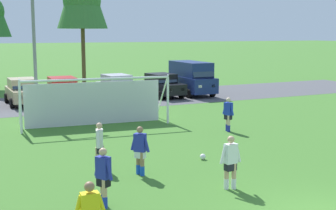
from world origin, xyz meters
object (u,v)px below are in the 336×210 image
at_px(player_defender_far, 103,177).
at_px(parked_car_slot_center_left, 63,90).
at_px(soccer_goal, 95,100).
at_px(player_winger_right, 140,151).
at_px(parked_car_slot_center_right, 162,85).
at_px(player_winger_left, 100,146).
at_px(soccer_ball, 203,157).
at_px(parked_car_slot_right, 191,77).
at_px(street_lamp, 38,54).
at_px(parked_car_slot_left, 23,91).
at_px(player_striker_near, 230,162).
at_px(parked_car_slot_center, 117,86).
at_px(player_midfield_center, 228,114).

xyz_separation_m(player_defender_far, parked_car_slot_center_left, (3.41, 19.52, 0.05)).
bearing_deg(player_defender_far, soccer_goal, 74.28).
height_order(player_winger_right, parked_car_slot_center_right, parked_car_slot_center_right).
xyz_separation_m(player_winger_left, parked_car_slot_center_right, (9.67, 15.78, 0.05)).
xyz_separation_m(soccer_ball, player_winger_left, (-3.82, 0.48, 0.71)).
distance_m(parked_car_slot_center_left, parked_car_slot_right, 9.76).
bearing_deg(parked_car_slot_center_right, player_winger_right, -117.00).
relative_size(parked_car_slot_center_left, parked_car_slot_right, 0.88).
height_order(soccer_ball, street_lamp, street_lamp).
height_order(player_defender_far, player_winger_right, same).
bearing_deg(parked_car_slot_left, player_winger_right, -86.36).
height_order(player_striker_near, parked_car_slot_center, parked_car_slot_center).
relative_size(soccer_goal, parked_car_slot_center_right, 1.75).
relative_size(player_winger_left, player_winger_right, 1.00).
xyz_separation_m(player_winger_left, parked_car_slot_center, (6.41, 16.35, 0.05)).
xyz_separation_m(parked_car_slot_left, parked_car_slot_center_left, (2.54, -0.32, 0.00)).
height_order(player_midfield_center, parked_car_slot_left, parked_car_slot_left).
bearing_deg(soccer_ball, player_defender_far, -148.28).
distance_m(parked_car_slot_left, street_lamp, 5.80).
distance_m(player_striker_near, parked_car_slot_center_left, 19.77).
bearing_deg(street_lamp, player_midfield_center, -46.88).
distance_m(player_defender_far, parked_car_slot_right, 23.36).
relative_size(player_defender_far, parked_car_slot_center_left, 0.38).
xyz_separation_m(parked_car_slot_center_left, street_lamp, (-2.38, -4.82, 2.67)).
bearing_deg(player_winger_right, parked_car_slot_right, 56.78).
bearing_deg(parked_car_slot_center_right, player_midfield_center, -100.23).
relative_size(player_striker_near, player_defender_far, 1.00).
xyz_separation_m(player_striker_near, parked_car_slot_center_left, (-0.49, 19.76, 0.05)).
bearing_deg(soccer_ball, parked_car_slot_center, 81.26).
bearing_deg(parked_car_slot_center_right, parked_car_slot_left, 176.39).
height_order(player_winger_left, player_winger_right, same).
relative_size(player_winger_right, parked_car_slot_center_right, 0.38).
height_order(parked_car_slot_center_left, parked_car_slot_center, same).
relative_size(soccer_ball, player_winger_right, 0.13).
bearing_deg(parked_car_slot_left, soccer_goal, -75.72).
bearing_deg(player_defender_far, player_midfield_center, 39.10).
relative_size(soccer_goal, player_striker_near, 4.62).
bearing_deg(player_winger_left, player_striker_near, -51.62).
bearing_deg(parked_car_slot_right, soccer_ball, -117.10).
bearing_deg(player_winger_right, player_striker_near, -52.38).
distance_m(parked_car_slot_center_right, street_lamp, 10.95).
distance_m(soccer_ball, parked_car_slot_center_left, 16.63).
relative_size(soccer_goal, player_winger_right, 4.62).
bearing_deg(parked_car_slot_center_right, parked_car_slot_center, 169.99).
bearing_deg(player_winger_left, soccer_goal, 74.28).
xyz_separation_m(parked_car_slot_right, street_lamp, (-12.12, -4.60, 2.21)).
distance_m(parked_car_slot_left, parked_car_slot_center_left, 2.56).
relative_size(soccer_ball, parked_car_slot_center_left, 0.05).
distance_m(player_defender_far, parked_car_slot_center, 21.13).
bearing_deg(soccer_ball, street_lamp, 107.80).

